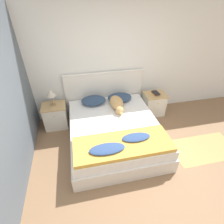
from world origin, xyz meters
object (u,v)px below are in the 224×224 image
nightstand_left (56,116)px  dog (117,103)px  book_stack (156,93)px  bed (114,131)px  pillow_right (120,98)px  pillow_left (94,100)px  table_lamp (51,93)px  nightstand_right (154,104)px

nightstand_left → dog: (1.34, -0.25, 0.31)m
dog → book_stack: dog is taller
bed → pillow_right: (0.30, 0.76, 0.32)m
nightstand_left → dog: size_ratio=0.80×
pillow_left → book_stack: size_ratio=2.53×
nightstand_left → book_stack: 2.37m
table_lamp → pillow_left: bearing=-0.1°
bed → book_stack: book_stack is taller
pillow_right → table_lamp: bearing=180.0°
pillow_left → table_lamp: (-0.87, 0.00, 0.28)m
bed → pillow_left: (-0.30, 0.76, 0.32)m
pillow_left → book_stack: pillow_left is taller
nightstand_left → pillow_left: size_ratio=1.01×
pillow_left → bed: bearing=-68.4°
bed → pillow_right: 0.88m
nightstand_right → book_stack: book_stack is taller
pillow_left → book_stack: (1.48, -0.02, 0.02)m
book_stack → pillow_left: bearing=179.2°
nightstand_right → book_stack: size_ratio=2.56×
pillow_left → book_stack: 1.48m
book_stack → nightstand_left: bearing=180.0°
bed → dog: dog is taller
pillow_right → dog: (-0.13, -0.27, 0.02)m
bed → pillow_right: pillow_right is taller
nightstand_left → bed: bearing=-32.2°
bed → pillow_left: bearing=111.6°
bed → nightstand_right: size_ratio=3.61×
dog → pillow_right: bearing=64.2°
dog → nightstand_right: bearing=14.2°
nightstand_right → dog: (-1.01, -0.25, 0.31)m
bed → dog: size_ratio=2.87×
nightstand_right → pillow_right: size_ratio=1.01×
book_stack → bed: bearing=-147.9°
bed → table_lamp: 1.53m
book_stack → table_lamp: table_lamp is taller
nightstand_left → book_stack: bearing=-0.0°
pillow_left → pillow_right: bearing=0.0°
bed → pillow_left: size_ratio=3.66×
pillow_right → pillow_left: bearing=180.0°
pillow_left → table_lamp: table_lamp is taller
pillow_right → book_stack: pillow_right is taller
nightstand_right → dog: size_ratio=0.80×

